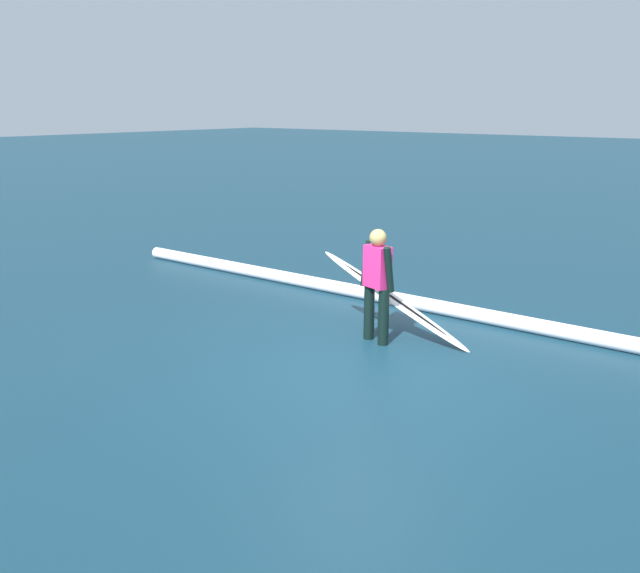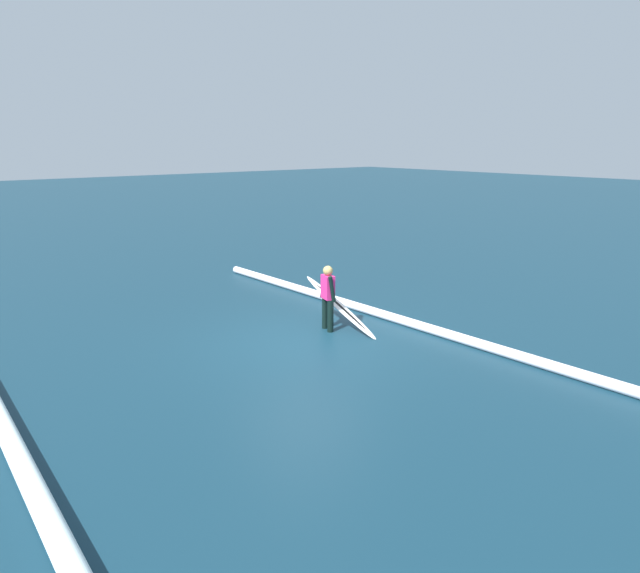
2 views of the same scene
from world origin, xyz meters
TOP-DOWN VIEW (x-y plane):
  - ground_plane at (0.00, 0.00)m, footprint 121.33×121.33m
  - surfer at (0.31, -0.89)m, footprint 0.51×0.31m
  - surfboard at (0.24, -1.19)m, footprint 2.19×0.48m
  - wave_crest_foreground at (-1.89, -2.53)m, footprint 16.89×0.86m

SIDE VIEW (x-z plane):
  - ground_plane at x=0.00m, z-range 0.00..0.00m
  - wave_crest_foreground at x=-1.89m, z-range 0.00..0.21m
  - surfboard at x=0.24m, z-range -0.01..1.05m
  - surfer at x=0.31m, z-range 0.09..1.58m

